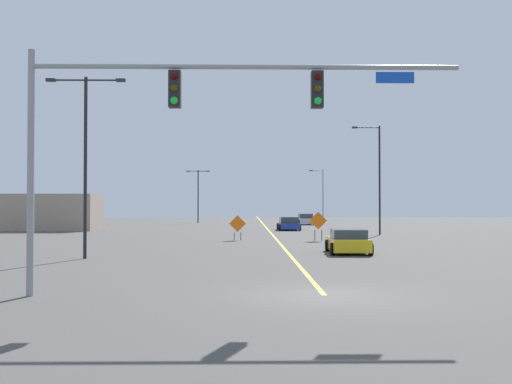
{
  "coord_description": "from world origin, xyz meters",
  "views": [
    {
      "loc": [
        -2.22,
        -16.78,
        2.58
      ],
      "look_at": [
        -1.46,
        29.49,
        3.55
      ],
      "focal_mm": 41.58,
      "sensor_mm": 36.0,
      "label": 1
    }
  ],
  "objects": [
    {
      "name": "street_lamp_mid_right",
      "position": [
        -9.89,
        11.51,
        5.11
      ],
      "size": [
        3.77,
        0.24,
        8.67
      ],
      "color": "black",
      "rests_on": "ground"
    },
    {
      "name": "car_silver_mid",
      "position": [
        5.27,
        58.28,
        0.65
      ],
      "size": [
        2.16,
        4.05,
        1.4
      ],
      "color": "#B7BABF",
      "rests_on": "ground"
    },
    {
      "name": "ground",
      "position": [
        0.0,
        0.0,
        0.0
      ],
      "size": [
        201.47,
        201.47,
        0.0
      ],
      "primitive_type": "plane",
      "color": "#4C4947"
    },
    {
      "name": "street_lamp_far_left",
      "position": [
        -8.94,
        65.92,
        4.39
      ],
      "size": [
        3.27,
        0.24,
        7.36
      ],
      "color": "black",
      "rests_on": "ground"
    },
    {
      "name": "car_blue_near",
      "position": [
        2.02,
        42.31,
        0.63
      ],
      "size": [
        2.24,
        4.03,
        1.32
      ],
      "color": "#1E389E",
      "rests_on": "ground"
    },
    {
      "name": "car_yellow_passing",
      "position": [
        3.16,
        14.38,
        0.61
      ],
      "size": [
        2.25,
        3.94,
        1.27
      ],
      "color": "gold",
      "rests_on": "ground"
    },
    {
      "name": "street_lamp_near_left",
      "position": [
        8.66,
        68.12,
        4.22
      ],
      "size": [
        2.03,
        0.24,
        7.59
      ],
      "color": "gray",
      "rests_on": "ground"
    },
    {
      "name": "traffic_signal_assembly",
      "position": [
        -4.23,
        -0.01,
        5.24
      ],
      "size": [
        12.25,
        0.44,
        6.97
      ],
      "color": "gray",
      "rests_on": "ground"
    },
    {
      "name": "street_lamp_near_right",
      "position": [
        8.92,
        33.17,
        5.1
      ],
      "size": [
        2.41,
        0.24,
        9.26
      ],
      "color": "black",
      "rests_on": "ground"
    },
    {
      "name": "construction_sign_right_shoulder",
      "position": [
        2.89,
        25.1,
        1.32
      ],
      "size": [
        1.23,
        0.32,
        2.06
      ],
      "color": "orange",
      "rests_on": "ground"
    },
    {
      "name": "road_centre_stripe",
      "position": [
        0.0,
        55.96,
        0.0
      ],
      "size": [
        0.16,
        111.93,
        0.01
      ],
      "color": "yellow",
      "rests_on": "ground"
    },
    {
      "name": "roadside_building_west",
      "position": [
        -21.8,
        42.74,
        1.8
      ],
      "size": [
        9.33,
        5.47,
        3.6
      ],
      "color": "gray",
      "rests_on": "ground"
    },
    {
      "name": "construction_sign_median_far",
      "position": [
        -2.85,
        25.84,
        1.11
      ],
      "size": [
        1.21,
        0.14,
        1.8
      ],
      "color": "orange",
      "rests_on": "ground"
    }
  ]
}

